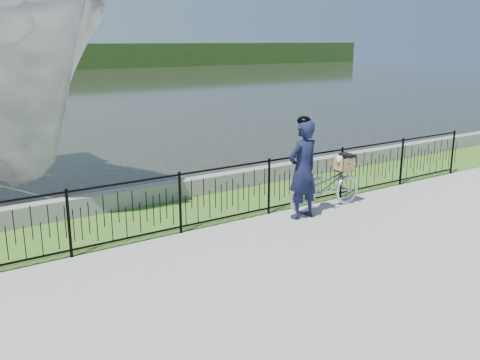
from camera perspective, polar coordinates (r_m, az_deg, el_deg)
ground at (r=9.11m, az=4.10°, el=-7.33°), size 120.00×120.00×0.00m
grass_strip at (r=11.14m, az=-4.16°, el=-3.14°), size 60.00×2.00×0.01m
quay_wall at (r=11.93m, az=-6.58°, el=-1.01°), size 60.00×0.30×0.40m
fence at (r=10.16m, az=-1.40°, el=-1.52°), size 14.00×0.06×1.15m
bicycle_rig at (r=11.21m, az=9.14°, el=-0.56°), size 1.85×0.65×1.11m
cyclist at (r=10.44m, az=6.72°, el=1.20°), size 0.74×0.52×2.01m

